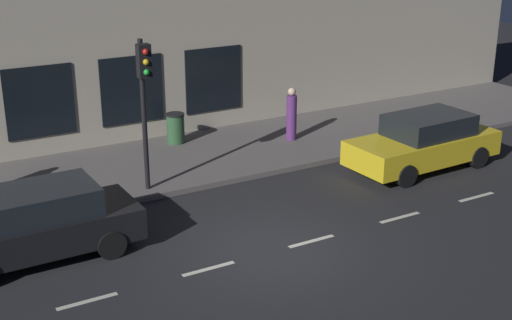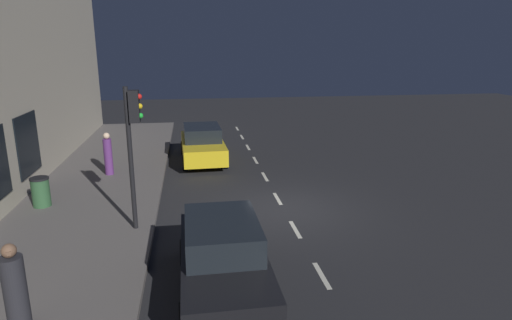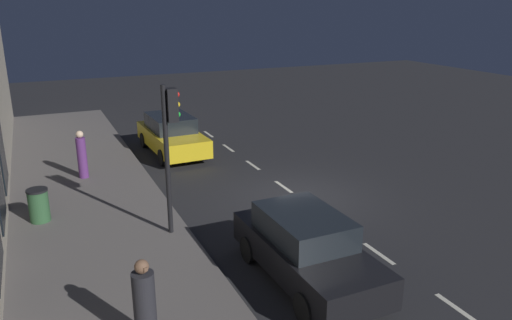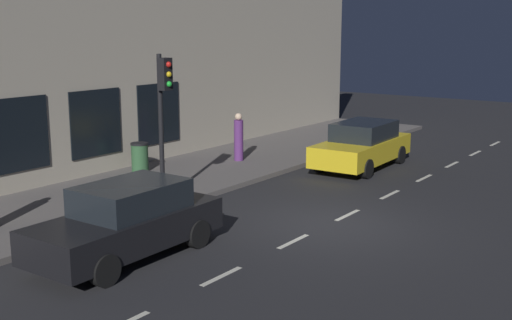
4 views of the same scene
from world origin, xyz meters
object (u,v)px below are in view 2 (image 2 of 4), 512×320
at_px(pedestrian_0, 108,155).
at_px(pedestrian_1, 15,290).
at_px(traffic_light, 133,131).
at_px(trash_bin, 41,192).
at_px(parked_car_1, 202,144).
at_px(parked_car_0, 223,257).

relative_size(pedestrian_0, pedestrian_1, 1.02).
height_order(traffic_light, pedestrian_1, traffic_light).
relative_size(pedestrian_0, trash_bin, 1.78).
height_order(parked_car_1, trash_bin, parked_car_1).
bearing_deg(trash_bin, parked_car_0, 134.05).
height_order(parked_car_0, pedestrian_0, pedestrian_0).
bearing_deg(parked_car_0, traffic_light, -58.64).
bearing_deg(traffic_light, pedestrian_1, 68.10).
xyz_separation_m(parked_car_0, pedestrian_1, (3.80, 0.88, 0.11)).
bearing_deg(pedestrian_1, parked_car_1, -126.65).
distance_m(traffic_light, pedestrian_0, 6.12).
bearing_deg(trash_bin, pedestrian_0, -114.67).
distance_m(traffic_light, parked_car_1, 8.17).
xyz_separation_m(traffic_light, trash_bin, (3.27, -2.21, -2.30)).
relative_size(parked_car_0, pedestrian_1, 2.64).
bearing_deg(pedestrian_1, trash_bin, -95.56).
height_order(pedestrian_0, trash_bin, pedestrian_0).
distance_m(traffic_light, parked_car_0, 4.49).
relative_size(traffic_light, parked_car_1, 0.86).
distance_m(parked_car_0, parked_car_1, 10.98).
distance_m(pedestrian_1, trash_bin, 6.63).
bearing_deg(parked_car_0, pedestrian_1, 12.37).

